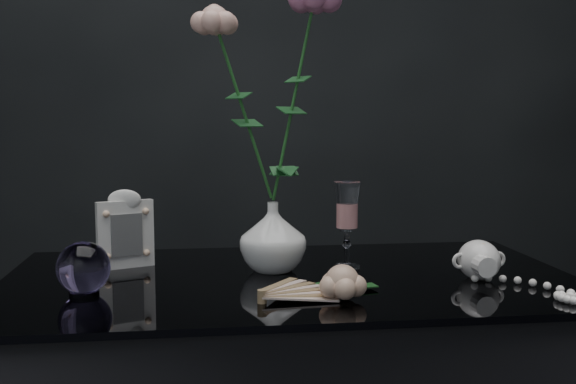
{
  "coord_description": "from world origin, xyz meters",
  "views": [
    {
      "loc": [
        -0.16,
        -1.16,
        1.06
      ],
      "look_at": [
        -0.01,
        0.03,
        0.92
      ],
      "focal_mm": 42.0,
      "sensor_mm": 36.0,
      "label": 1
    }
  ],
  "objects": [
    {
      "name": "vase",
      "position": [
        -0.03,
        0.1,
        0.83
      ],
      "size": [
        0.17,
        0.17,
        0.13
      ],
      "primitive_type": "imported",
      "rotation": [
        0.0,
        0.0,
        0.41
      ],
      "color": "white",
      "rests_on": "table"
    },
    {
      "name": "wine_glass",
      "position": [
        0.12,
        0.1,
        0.85
      ],
      "size": [
        0.06,
        0.06,
        0.17
      ],
      "primitive_type": null,
      "rotation": [
        0.0,
        0.0,
        0.25
      ],
      "color": "white",
      "rests_on": "table"
    },
    {
      "name": "picture_frame",
      "position": [
        -0.31,
        0.16,
        0.84
      ],
      "size": [
        0.14,
        0.12,
        0.15
      ],
      "primitive_type": null,
      "rotation": [
        0.0,
        0.0,
        0.39
      ],
      "color": "white",
      "rests_on": "table"
    },
    {
      "name": "paperweight",
      "position": [
        -0.36,
        -0.03,
        0.81
      ],
      "size": [
        0.11,
        0.11,
        0.09
      ],
      "primitive_type": null,
      "rotation": [
        0.0,
        0.0,
        -0.21
      ],
      "color": "#9B81D2",
      "rests_on": "table"
    },
    {
      "name": "paper_fan",
      "position": [
        -0.07,
        -0.12,
        0.77
      ],
      "size": [
        0.3,
        0.27,
        0.03
      ],
      "primitive_type": null,
      "rotation": [
        0.0,
        0.0,
        0.35
      ],
      "color": "beige",
      "rests_on": "table"
    },
    {
      "name": "loose_rose",
      "position": [
        0.06,
        -0.12,
        0.79
      ],
      "size": [
        0.18,
        0.2,
        0.06
      ],
      "primitive_type": null,
      "rotation": [
        0.0,
        0.0,
        -0.32
      ],
      "color": "#D9AB8C",
      "rests_on": "table"
    },
    {
      "name": "pearl_jar",
      "position": [
        0.34,
        -0.01,
        0.8
      ],
      "size": [
        0.26,
        0.27,
        0.08
      ],
      "primitive_type": null,
      "rotation": [
        0.0,
        0.0,
        0.04
      ],
      "color": "white",
      "rests_on": "table"
    },
    {
      "name": "roses",
      "position": [
        -0.03,
        0.09,
        1.11
      ],
      "size": [
        0.26,
        0.12,
        0.47
      ],
      "color": "#EBAC98",
      "rests_on": "vase"
    }
  ]
}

